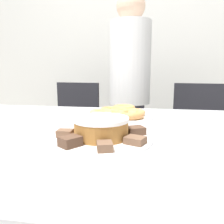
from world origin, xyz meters
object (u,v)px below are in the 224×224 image
Objects in this scene: plate_cake at (101,139)px; plate_donuts at (119,117)px; person_standing at (130,93)px; office_chair_right at (196,146)px; frosted_cake at (101,127)px; office_chair_left at (71,139)px.

plate_cake is 0.99× the size of plate_donuts.
person_standing reaches higher than office_chair_right.
office_chair_right is 2.82× the size of plate_cake.
office_chair_right is at bearing 52.25° from plate_donuts.
frosted_cake is (-0.00, -1.02, -0.02)m from person_standing.
office_chair_left is at bearing 115.27° from frosted_cake.
office_chair_right is (0.52, 0.02, -0.40)m from person_standing.
frosted_cake is at bearing 180.00° from plate_cake.
plate_donuts is at bearing 89.00° from plate_cake.
person_standing reaches higher than frosted_cake.
frosted_cake is (0.49, -1.04, 0.38)m from office_chair_left.
office_chair_right is at bearing 63.38° from plate_cake.
person_standing reaches higher than office_chair_left.
plate_cake and plate_donuts have the same top height.
plate_donuts is 0.38m from frosted_cake.
plate_donuts is at bearing -89.78° from person_standing.
plate_cake is (-0.00, -1.02, -0.06)m from person_standing.
office_chair_left reaches higher than frosted_cake.
frosted_cake is (-0.52, -1.04, 0.38)m from office_chair_right.
office_chair_right is 5.21× the size of frosted_cake.
frosted_cake reaches higher than plate_cake.
office_chair_left is at bearing 177.62° from person_standing.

